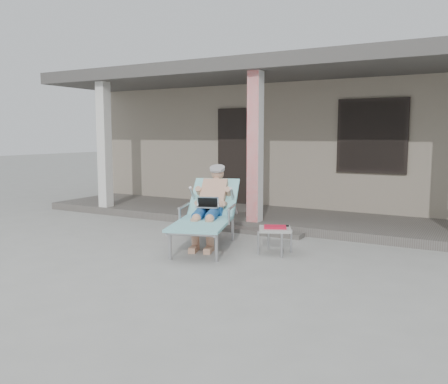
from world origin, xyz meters
The scene contains 7 objects.
ground centered at (0.00, 0.00, 0.00)m, with size 60.00×60.00×0.00m, color #9E9E99.
house centered at (0.00, 6.50, 1.67)m, with size 10.40×5.40×3.30m.
porch_deck centered at (0.00, 3.00, 0.07)m, with size 10.00×2.00×0.15m, color #605B56.
porch_overhang centered at (0.00, 2.95, 2.79)m, with size 10.00×2.30×2.85m.
porch_step centered at (0.00, 1.85, 0.04)m, with size 2.00×0.30×0.07m, color #605B56.
lounger centered at (-0.12, 0.75, 0.79)m, with size 1.30×2.03×1.28m.
side_table centered at (0.99, 0.73, 0.33)m, with size 0.59×0.59×0.40m.
Camera 1 is at (3.55, -5.36, 1.68)m, focal length 38.00 mm.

